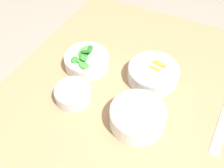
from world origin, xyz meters
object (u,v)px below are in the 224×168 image
at_px(bowl_cookies, 73,93).
at_px(ruler, 224,119).
at_px(bowl_carrots, 153,73).
at_px(bowl_greens, 86,60).
at_px(bowl_beans_hotdog, 138,117).

height_order(bowl_cookies, ruler, bowl_cookies).
xyz_separation_m(bowl_carrots, bowl_greens, (0.05, -0.24, -0.00)).
xyz_separation_m(bowl_carrots, bowl_beans_hotdog, (0.20, 0.02, -0.00)).
bearing_deg(bowl_beans_hotdog, bowl_greens, -119.11).
bearing_deg(bowl_greens, bowl_beans_hotdog, 60.89).
xyz_separation_m(bowl_greens, bowl_beans_hotdog, (0.15, 0.27, 0.00)).
relative_size(bowl_carrots, ruler, 0.65).
relative_size(bowl_beans_hotdog, ruler, 0.62).
height_order(bowl_carrots, bowl_beans_hotdog, bowl_beans_hotdog).
relative_size(bowl_carrots, bowl_greens, 1.09).
height_order(bowl_beans_hotdog, bowl_cookies, bowl_beans_hotdog).
bearing_deg(bowl_cookies, bowl_beans_hotdog, 91.24).
bearing_deg(bowl_carrots, ruler, 76.77).
distance_m(bowl_carrots, bowl_greens, 0.25).
relative_size(bowl_carrots, bowl_cookies, 1.48).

